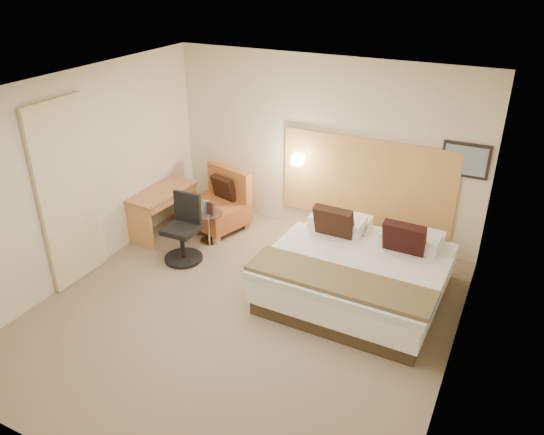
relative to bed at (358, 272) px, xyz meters
The scene contains 20 objects.
floor 1.54m from the bed, 137.90° to the right, with size 4.80×5.00×0.02m, color #7B6953.
ceiling 2.81m from the bed, 137.90° to the right, with size 4.80×5.00×0.02m, color silver.
wall_back 2.13m from the bed, 126.41° to the left, with size 4.80×0.02×2.70m, color beige.
wall_front 3.82m from the bed, 107.54° to the right, with size 4.80×0.02×2.70m, color beige.
wall_left 3.80m from the bed, 164.09° to the right, with size 0.02×5.00×2.70m, color beige.
wall_right 1.93m from the bed, 37.69° to the right, with size 0.02×5.00×2.70m, color beige.
headboard_panel 1.64m from the bed, 105.65° to the left, with size 2.60×0.04×1.30m, color tan.
art_frame 2.09m from the bed, 58.37° to the left, with size 0.62×0.03×0.47m, color black.
art_canvas 2.07m from the bed, 58.02° to the left, with size 0.54×0.01×0.39m, color slate.
lamp_arm 2.19m from the bed, 135.89° to the left, with size 0.02×0.02×0.12m, color silver.
lamp_shade 2.15m from the bed, 137.13° to the left, with size 0.15×0.15×0.15m, color #FAE8C3.
curtain 3.79m from the bed, 160.14° to the right, with size 0.06×0.90×2.42m, color beige.
bottle_a 2.55m from the bed, behind, with size 0.05×0.05×0.18m, color #7E99C3.
bottle_b 2.49m from the bed, behind, with size 0.05×0.05×0.18m, color #8AB8D6.
menu_folder 2.41m from the bed, behind, with size 0.12×0.04×0.19m, color #3C1F18.
bed is the anchor object (origin of this frame).
lounge_chair 2.71m from the bed, 161.91° to the left, with size 1.07×0.99×0.93m.
side_table 2.46m from the bed, behind, with size 0.53×0.53×0.49m.
desk 3.25m from the bed, behind, with size 0.59×1.16×0.71m.
desk_chair 2.50m from the bed, behind, with size 0.56×0.56×0.96m.
Camera 1 is at (2.67, -4.56, 3.96)m, focal length 35.00 mm.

